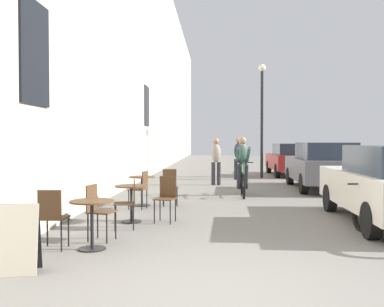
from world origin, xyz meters
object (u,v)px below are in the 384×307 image
object	(u,v)px
cafe_chair_mid_toward_street	(129,200)
cafe_chair_far_toward_wall	(170,184)
pedestrian_near	(216,159)
parked_car_third	(290,159)
cafe_table_mid	(131,196)
street_lamp	(262,106)
cafe_chair_near_toward_street	(52,215)
cafe_chair_far_toward_street	(141,187)
parked_motorcycle	(384,216)
cyclist_on_bicycle	(243,168)
cafe_table_far	(142,184)
cafe_chair_near_toward_wall	(98,208)
pedestrian_far	(243,155)
sandwich_board_sign	(16,238)
parked_car_second	(322,165)
pedestrian_mid	(238,156)
cafe_table_near	(92,214)
cafe_chair_mid_toward_wall	(166,196)

from	to	relation	value
cafe_chair_mid_toward_street	cafe_chair_far_toward_wall	distance (m)	2.91
pedestrian_near	parked_car_third	xyz separation A→B (m)	(3.43, 4.56, -0.19)
cafe_table_mid	street_lamp	size ratio (longest dim) A/B	0.15
cafe_chair_near_toward_street	cafe_chair_far_toward_street	xyz separation A→B (m)	(0.64, 3.83, 0.00)
street_lamp	parked_motorcycle	distance (m)	12.22
pedestrian_near	parked_motorcycle	xyz separation A→B (m)	(2.64, -8.68, -0.55)
cafe_chair_mid_toward_street	street_lamp	size ratio (longest dim) A/B	0.18
cafe_chair_far_toward_street	pedestrian_near	bearing A→B (deg)	72.75
cafe_chair_far_toward_street	cyclist_on_bicycle	bearing A→B (deg)	46.08
cafe_table_mid	street_lamp	distance (m)	11.39
parked_car_third	cafe_table_far	bearing A→B (deg)	-118.62
cafe_chair_near_toward_wall	pedestrian_far	distance (m)	13.00
cafe_chair_near_toward_wall	parked_car_third	xyz separation A→B (m)	(5.34, 13.40, 0.25)
cafe_chair_far_toward_street	pedestrian_near	size ratio (longest dim) A/B	0.53
pedestrian_near	pedestrian_far	size ratio (longest dim) A/B	1.01
sandwich_board_sign	parked_car_second	xyz separation A→B (m)	(5.90, 9.31, 0.38)
cafe_chair_near_toward_street	parked_motorcycle	bearing A→B (deg)	9.24
cafe_chair_near_toward_wall	pedestrian_mid	size ratio (longest dim) A/B	0.51
cafe_chair_near_toward_street	cafe_chair_far_toward_street	distance (m)	3.88
cyclist_on_bicycle	parked_car_second	distance (m)	3.23
cafe_table_mid	cafe_table_near	bearing A→B (deg)	-94.23
cafe_chair_near_toward_street	pedestrian_mid	size ratio (longest dim) A/B	0.51
pedestrian_far	pedestrian_near	bearing A→B (deg)	-107.82
cafe_table_mid	parked_motorcycle	bearing A→B (deg)	-18.23
cafe_chair_far_toward_wall	street_lamp	xyz separation A→B (m)	(3.13, 8.24, 2.59)
cafe_chair_near_toward_wall	pedestrian_far	bearing A→B (deg)	76.11
cafe_chair_mid_toward_street	pedestrian_far	world-z (taller)	pedestrian_far
cafe_chair_near_toward_street	sandwich_board_sign	world-z (taller)	cafe_chair_near_toward_street
cafe_chair_near_toward_street	parked_car_third	size ratio (longest dim) A/B	0.21
cafe_table_near	cafe_table_mid	bearing A→B (deg)	85.77
pedestrian_near	parked_car_third	world-z (taller)	pedestrian_near
cafe_chair_near_toward_street	cyclist_on_bicycle	distance (m)	7.19
cafe_table_mid	parked_car_second	size ratio (longest dim) A/B	0.16
cafe_chair_far_toward_wall	pedestrian_mid	bearing A→B (deg)	74.07
sandwich_board_sign	cafe_chair_mid_toward_wall	bearing A→B (deg)	67.03
cafe_chair_near_toward_wall	pedestrian_near	xyz separation A→B (m)	(1.91, 8.85, 0.44)
cafe_table_mid	pedestrian_near	size ratio (longest dim) A/B	0.43
cafe_chair_near_toward_wall	cyclist_on_bicycle	xyz separation A→B (m)	(2.67, 5.80, 0.29)
cafe_table_far	pedestrian_mid	world-z (taller)	pedestrian_mid
cafe_table_mid	pedestrian_mid	world-z (taller)	pedestrian_mid
cafe_chair_far_toward_wall	pedestrian_near	xyz separation A→B (m)	(1.15, 5.02, 0.44)
parked_motorcycle	cyclist_on_bicycle	bearing A→B (deg)	108.42
cafe_chair_near_toward_wall	pedestrian_near	size ratio (longest dim) A/B	0.53
cafe_chair_near_toward_street	cafe_chair_near_toward_wall	xyz separation A→B (m)	(0.49, 0.65, 0.00)
cafe_chair_far_toward_wall	pedestrian_near	world-z (taller)	pedestrian_near
parked_motorcycle	cafe_chair_mid_toward_wall	bearing A→B (deg)	157.64
pedestrian_mid	cafe_chair_far_toward_wall	bearing A→B (deg)	-105.93
cafe_chair_near_toward_street	street_lamp	xyz separation A→B (m)	(4.38, 12.72, 2.59)
cafe_chair_near_toward_street	cafe_chair_far_toward_wall	world-z (taller)	same
cafe_chair_near_toward_street	pedestrian_far	distance (m)	13.76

